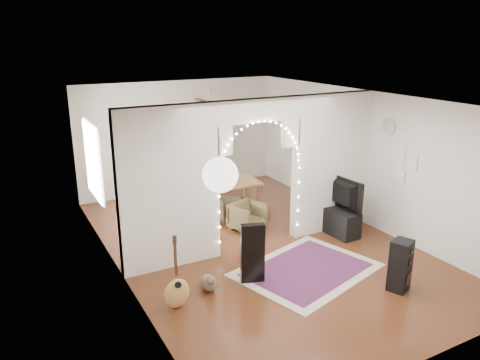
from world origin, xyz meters
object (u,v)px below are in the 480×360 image
bookcase (175,159)px  dining_chair_right (233,210)px  floor_speaker (400,266)px  dining_table (230,185)px  media_console (336,220)px  dining_chair_left (248,217)px  acoustic_guitar (176,282)px

bookcase → dining_chair_right: size_ratio=3.25×
floor_speaker → dining_table: floor_speaker is taller
media_console → dining_chair_right: 2.10m
dining_chair_left → media_console: bearing=-51.0°
media_console → dining_table: 2.33m
dining_chair_left → dining_chair_right: bearing=77.2°
floor_speaker → bookcase: bookcase is taller
acoustic_guitar → media_console: 3.86m
dining_table → dining_chair_left: dining_table is taller
dining_chair_right → bookcase: bearing=117.2°
bookcase → dining_chair_right: 2.41m
media_console → dining_chair_left: size_ratio=1.65×
acoustic_guitar → floor_speaker: bearing=-1.9°
floor_speaker → dining_chair_left: 3.23m
floor_speaker → dining_chair_left: (-0.90, 3.10, -0.13)m
acoustic_guitar → dining_table: acoustic_guitar is taller
acoustic_guitar → floor_speaker: acoustic_guitar is taller
floor_speaker → media_console: size_ratio=0.81×
floor_speaker → dining_chair_left: bearing=84.0°
media_console → floor_speaker: bearing=-107.3°
acoustic_guitar → media_console: (3.71, 1.03, -0.16)m
acoustic_guitar → floor_speaker: size_ratio=1.17×
floor_speaker → dining_chair_right: (-0.95, 3.62, -0.16)m
floor_speaker → dining_table: size_ratio=0.66×
floor_speaker → media_console: bearing=53.3°
media_console → bookcase: bookcase is taller
dining_chair_right → floor_speaker: bearing=-57.6°
floor_speaker → dining_table: (-0.84, 3.97, 0.28)m
bookcase → dining_table: (0.49, -1.95, -0.18)m
floor_speaker → media_console: (0.56, 2.16, -0.15)m
media_console → dining_chair_left: 1.73m
floor_speaker → dining_chair_right: size_ratio=1.51×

